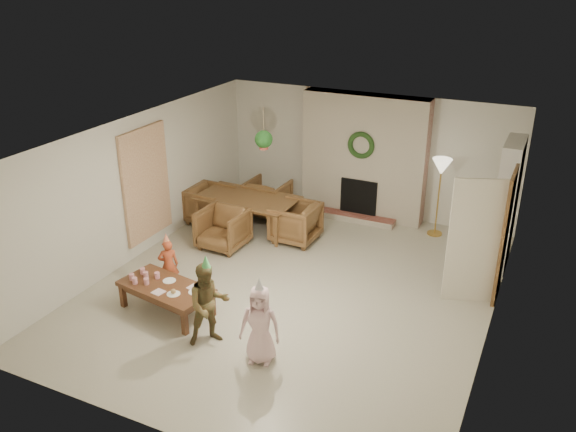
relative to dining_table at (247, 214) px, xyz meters
The scene contains 56 objects.
floor 2.43m from the dining_table, 42.59° to the right, with size 7.00×7.00×0.00m, color #B7B29E.
ceiling 3.23m from the dining_table, 42.59° to the right, with size 7.00×7.00×0.00m, color white.
wall_back 2.73m from the dining_table, 46.66° to the left, with size 7.00×7.00×0.00m, color silver.
wall_front 5.50m from the dining_table, 70.96° to the right, with size 7.00×7.00×0.00m, color silver.
wall_left 2.23m from the dining_table, 127.14° to the right, with size 7.00×7.00×0.00m, color silver.
wall_right 5.12m from the dining_table, 18.83° to the right, with size 7.00×7.00×0.00m, color silver.
fireplace_mass 2.60m from the dining_table, 43.43° to the left, with size 2.50×0.40×2.50m, color #5C1A18.
fireplace_hearth 2.23m from the dining_table, 36.82° to the left, with size 1.60×0.30×0.12m, color maroon.
fireplace_firebox 2.32m from the dining_table, 40.19° to the left, with size 0.75×0.12×0.75m, color black.
fireplace_wreath 2.59m from the dining_table, 39.23° to the left, with size 0.54×0.54×0.10m, color #1A3A16.
floor_lamp_base 3.65m from the dining_table, 22.24° to the left, with size 0.28×0.28×0.03m, color gold.
floor_lamp_post 3.65m from the dining_table, 22.24° to the left, with size 0.03×0.03×1.36m, color gold.
floor_lamp_shade 3.77m from the dining_table, 22.24° to the left, with size 0.36×0.36×0.30m, color beige.
bookshelf_carcass 4.72m from the dining_table, ahead, with size 0.30×1.00×2.20m, color white.
bookshelf_shelf_a 4.64m from the dining_table, ahead, with size 0.30×0.92×0.03m, color white.
bookshelf_shelf_b 4.67m from the dining_table, ahead, with size 0.30×0.92×0.03m, color white.
bookshelf_shelf_c 4.73m from the dining_table, ahead, with size 0.30×0.92×0.03m, color white.
bookshelf_shelf_d 4.82m from the dining_table, ahead, with size 0.30×0.92×0.03m, color white.
books_row_lower 4.61m from the dining_table, ahead, with size 0.20×0.40×0.24m, color #9A411C.
books_row_mid 4.67m from the dining_table, ahead, with size 0.20×0.44×0.24m, color navy.
books_row_upper 4.72m from the dining_table, ahead, with size 0.20×0.36×0.22m, color #B66F27.
door_frame 4.80m from the dining_table, ahead, with size 0.05×0.86×2.04m, color brown.
door_leaf 4.47m from the dining_table, 10.50° to the right, with size 0.05×0.80×2.00m, color beige.
curtain_panel 2.07m from the dining_table, 129.88° to the right, with size 0.06×1.20×2.00m, color beige.
dining_table is the anchor object (origin of this frame).
dining_chair_near 0.84m from the dining_table, 91.61° to the right, with size 0.79×0.82×0.74m, color brown.
dining_chair_far 0.84m from the dining_table, 88.39° to the left, with size 0.79×0.82×0.74m, color brown.
dining_chair_left 0.84m from the dining_table, behind, with size 0.79×0.82×0.74m, color brown.
dining_chair_right 1.05m from the dining_table, ahead, with size 0.79×0.82×0.74m, color brown.
hanging_plant_cord 1.88m from the dining_table, 15.04° to the right, with size 0.01×0.01×0.70m, color tan.
hanging_plant_pot 1.54m from the dining_table, 15.04° to the right, with size 0.16×0.16×0.12m, color #A94136.
hanging_plant_foliage 1.66m from the dining_table, 15.04° to the right, with size 0.32×0.32×0.32m, color #1A4E1B.
coffee_table_top 3.07m from the dining_table, 83.83° to the right, with size 1.41×0.71×0.07m, color brown.
coffee_table_apron 3.07m from the dining_table, 83.83° to the right, with size 1.31×0.60×0.09m, color brown.
coffee_leg_fl 3.25m from the dining_table, 96.19° to the right, with size 0.08×0.08×0.37m, color brown.
coffee_leg_fr 3.57m from the dining_table, 75.10° to the right, with size 0.08×0.08×0.37m, color brown.
coffee_leg_bl 2.68m from the dining_table, 95.48° to the right, with size 0.08×0.08×0.37m, color brown.
coffee_leg_br 3.05m from the dining_table, 70.62° to the right, with size 0.08×0.08×0.37m, color brown.
cup_a 3.14m from the dining_table, 94.27° to the right, with size 0.08×0.08×0.10m, color white.
cup_b 2.92m from the dining_table, 93.88° to the right, with size 0.08×0.08×0.10m, color white.
cup_c 3.21m from the dining_table, 92.03° to the right, with size 0.08×0.08×0.10m, color white.
cup_d 2.99m from the dining_table, 91.49° to the right, with size 0.08×0.08×0.10m, color white.
cup_e 3.14m from the dining_table, 89.07° to the right, with size 0.08×0.08×0.10m, color white.
cup_f 2.93m from the dining_table, 88.30° to the right, with size 0.08×0.08×0.10m, color white.
plate_a 2.93m from the dining_table, 84.16° to the right, with size 0.20×0.20×0.01m, color white.
plate_b 3.26m from the dining_table, 79.73° to the right, with size 0.20×0.20×0.01m, color white.
plate_c 3.14m from the dining_table, 74.64° to the right, with size 0.20×0.20×0.01m, color white.
food_scoop 3.26m from the dining_table, 79.73° to the right, with size 0.08×0.08×0.08m, color tan.
napkin_left 3.28m from the dining_table, 83.84° to the right, with size 0.16×0.16×0.01m, color #E5A8B5.
napkin_right 3.02m from the dining_table, 75.83° to the right, with size 0.16×0.16×0.01m, color #E5A8B5.
child_red 2.51m from the dining_table, 90.20° to the right, with size 0.32×0.21×0.87m, color #AF4425.
party_hat_red 2.58m from the dining_table, 90.20° to the right, with size 0.12×0.12×0.17m, color gold.
child_plaid 3.70m from the dining_table, 68.87° to the right, with size 0.58×0.45×1.20m, color brown.
party_hat_plaid 3.80m from the dining_table, 68.87° to the right, with size 0.14×0.14×0.20m, color #4BAF57.
child_pink 4.12m from the dining_table, 58.49° to the right, with size 0.54×0.35×1.10m, color #F7C5CC.
party_hat_pink 4.19m from the dining_table, 58.49° to the right, with size 0.14×0.14×0.20m, color silver.
Camera 1 is at (3.46, -7.53, 4.88)m, focal length 36.97 mm.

